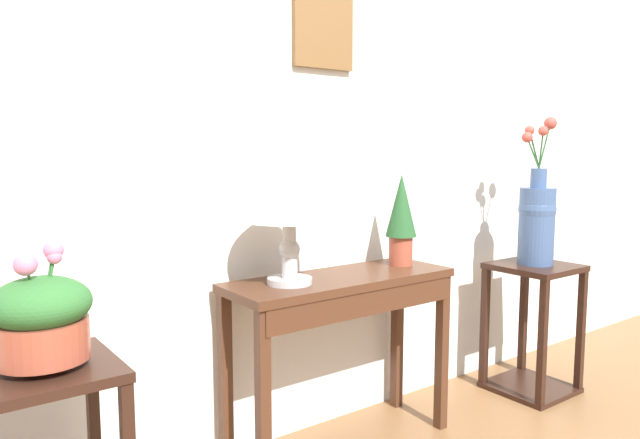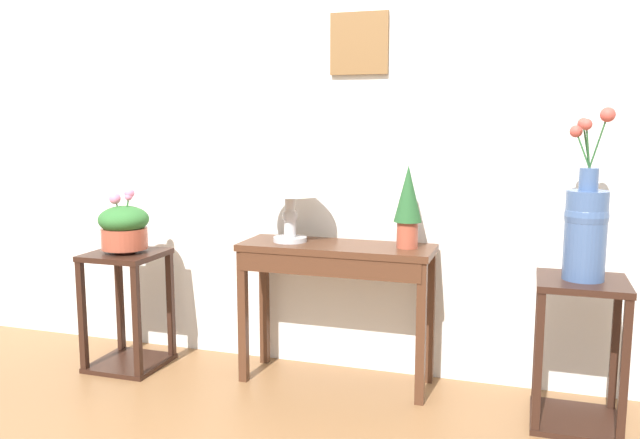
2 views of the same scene
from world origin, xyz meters
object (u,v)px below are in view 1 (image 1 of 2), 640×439
table_lamp (289,197)px  potted_plant_on_console (401,215)px  pedestal_stand_right (532,328)px  planter_bowl_wide_left (41,317)px  flower_vase_tall_right (537,216)px  console_table (344,307)px

table_lamp → potted_plant_on_console: table_lamp is taller
potted_plant_on_console → pedestal_stand_right: bearing=-10.6°
planter_bowl_wide_left → flower_vase_tall_right: 2.38m
planter_bowl_wide_left → flower_vase_tall_right: (2.38, 0.01, 0.13)m
potted_plant_on_console → flower_vase_tall_right: 0.84m
table_lamp → pedestal_stand_right: size_ratio=0.69×
table_lamp → flower_vase_tall_right: flower_vase_tall_right is taller
console_table → potted_plant_on_console: (0.37, 0.04, 0.36)m
table_lamp → console_table: bearing=-4.7°
table_lamp → potted_plant_on_console: bearing=1.9°
table_lamp → pedestal_stand_right: 1.64m
planter_bowl_wide_left → flower_vase_tall_right: bearing=0.2°
potted_plant_on_console → console_table: bearing=-173.4°
console_table → potted_plant_on_console: bearing=6.6°
table_lamp → flower_vase_tall_right: (1.45, -0.13, -0.16)m
console_table → pedestal_stand_right: bearing=-5.4°
table_lamp → pedestal_stand_right: bearing=-5.3°
potted_plant_on_console → planter_bowl_wide_left: size_ratio=1.17×
console_table → table_lamp: (-0.26, 0.02, 0.47)m
console_table → flower_vase_tall_right: (1.19, -0.11, 0.32)m
planter_bowl_wide_left → pedestal_stand_right: 2.43m
pedestal_stand_right → planter_bowl_wide_left: bearing=-179.8°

